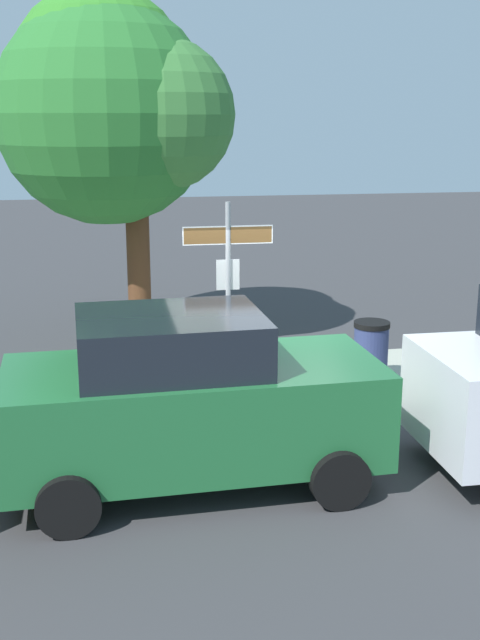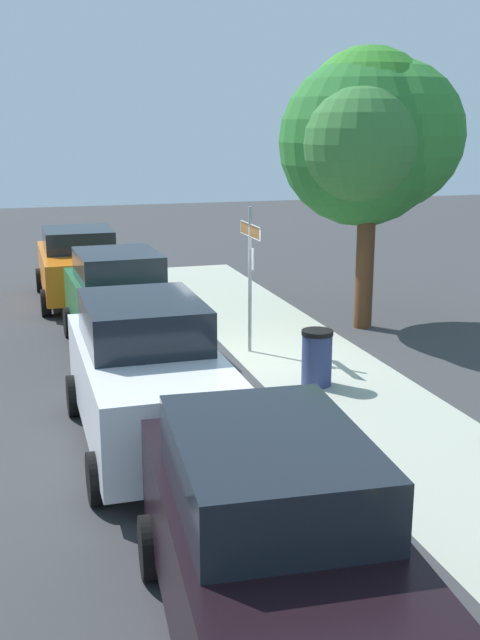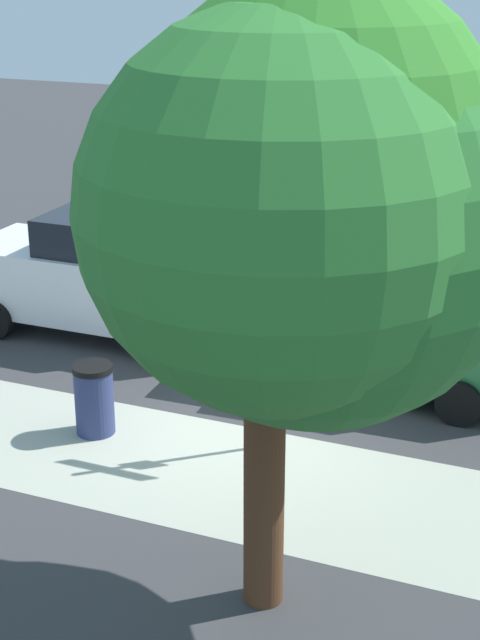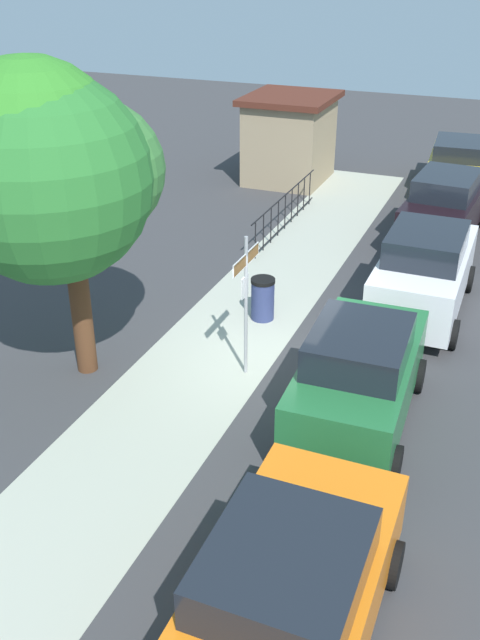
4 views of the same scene
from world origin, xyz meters
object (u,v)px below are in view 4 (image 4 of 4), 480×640
at_px(car_yellow, 458,165).
at_px(utility_shed, 290,138).
at_px(car_white, 424,271).
at_px(car_green, 359,375).
at_px(car_black, 445,206).
at_px(street_sign, 246,286).
at_px(car_orange, 289,593).
at_px(shade_tree, 44,168).
at_px(trash_bin, 263,299).

relative_size(car_yellow, utility_shed, 1.40).
distance_m(car_white, utility_shed, 10.60).
bearing_deg(utility_shed, car_green, -156.57).
bearing_deg(car_green, car_black, -2.69).
distance_m(street_sign, utility_shed, 13.07).
bearing_deg(utility_shed, car_white, -144.59).
xyz_separation_m(car_black, car_yellow, (4.80, 0.22, -0.08)).
xyz_separation_m(car_orange, car_white, (9.60, 0.05, 0.10)).
xyz_separation_m(car_yellow, utility_shed, (-0.97, 5.70, 0.60)).
bearing_deg(shade_tree, utility_shed, 1.02).
bearing_deg(shade_tree, car_green, -83.96).
distance_m(shade_tree, car_yellow, 16.28).
xyz_separation_m(street_sign, car_orange, (-5.62, -2.79, -0.98)).
bearing_deg(utility_shed, car_black, -122.87).
distance_m(car_white, car_black, 4.80).
relative_size(shade_tree, car_orange, 1.45).
distance_m(car_white, car_yellow, 9.61).
distance_m(car_orange, car_white, 9.60).
bearing_deg(car_yellow, street_sign, 166.26).
height_order(car_white, utility_shed, utility_shed).
relative_size(car_white, car_yellow, 0.95).
relative_size(shade_tree, car_white, 1.37).
distance_m(car_black, car_yellow, 4.81).
distance_m(street_sign, car_green, 2.72).
bearing_deg(car_black, street_sign, 167.93).
relative_size(car_black, car_yellow, 1.01).
xyz_separation_m(car_green, car_black, (9.59, -0.11, 0.01)).
xyz_separation_m(car_black, trash_bin, (-6.50, 3.03, -0.49)).
bearing_deg(car_orange, car_black, 1.00).
height_order(utility_shed, trash_bin, utility_shed).
xyz_separation_m(car_white, car_yellow, (9.60, 0.43, -0.12)).
distance_m(car_black, utility_shed, 7.08).
relative_size(car_white, trash_bin, 4.49).
bearing_deg(utility_shed, car_yellow, -80.37).
xyz_separation_m(car_orange, trash_bin, (7.89, 3.29, -0.43)).
bearing_deg(car_white, trash_bin, 117.54).
relative_size(car_orange, car_white, 0.95).
bearing_deg(car_orange, car_white, 0.29).
height_order(car_black, trash_bin, car_black).
xyz_separation_m(street_sign, shade_tree, (-1.41, 3.15, 2.27)).
height_order(car_green, car_white, car_white).
relative_size(street_sign, utility_shed, 0.87).
height_order(shade_tree, car_black, shade_tree).
height_order(car_orange, car_yellow, car_orange).
bearing_deg(utility_shed, trash_bin, -164.32).
height_order(car_orange, car_white, car_white).
distance_m(car_green, car_black, 9.60).
relative_size(car_orange, trash_bin, 4.25).
distance_m(shade_tree, car_white, 8.58).
bearing_deg(car_yellow, car_orange, 177.35).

